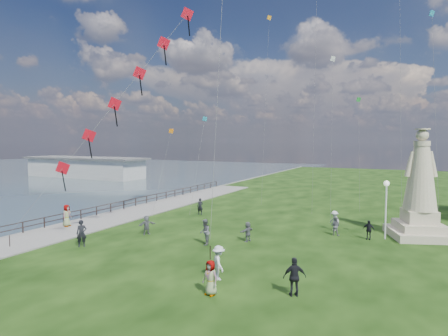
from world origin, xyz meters
The scene contains 18 objects.
waterfront centered at (-15.24, 8.99, -0.06)m, with size 200.00×200.00×1.51m.
pier_pavilion centered at (-52.00, 42.00, 1.84)m, with size 30.00×8.00×4.40m.
statue centered at (12.53, 15.15, 3.22)m, with size 5.36×5.36×8.53m.
lamppost centered at (10.19, 13.43, 3.27)m, with size 0.42×0.42×4.54m.
person_0 centered at (-9.16, 1.50, 0.96)m, with size 0.70×0.46×1.93m, color black.
person_1 centered at (-1.49, 5.84, 0.95)m, with size 0.92×0.57×1.89m, color #595960.
person_2 centered at (2.54, 0.22, 0.94)m, with size 1.21×0.62×1.87m, color silver.
person_3 centered at (6.86, -0.09, 0.96)m, with size 1.13×0.58×1.92m, color black.
person_4 centered at (3.12, -1.78, 0.86)m, with size 0.84×0.52×1.73m, color #595960.
person_5 centered at (-7.19, 6.36, 0.79)m, with size 1.46×0.63×1.57m, color #595960.
person_6 centered at (-7.46, 15.48, 0.84)m, with size 0.61×0.40×1.67m, color black.
person_7 centered at (6.54, 12.93, 0.75)m, with size 0.73×0.45×1.51m, color #595960.
person_8 centered at (6.19, 14.58, 0.83)m, with size 1.08×0.56×1.67m, color silver.
person_9 centered at (9.05, 12.76, 0.75)m, with size 0.88×0.45×1.50m, color black.
person_10 centered at (-15.00, 5.25, 0.96)m, with size 0.93×0.57×1.91m, color #595960.
person_11 centered at (0.95, 8.09, 0.75)m, with size 1.39×0.60×1.50m, color #595960.
red_kite_train centered at (-7.66, 4.61, 11.14)m, with size 9.77×9.35×17.96m.
small_kites centered at (1.88, 23.03, 14.34)m, with size 27.54×15.72×28.13m.
Camera 1 is at (11.69, -17.54, 7.58)m, focal length 30.00 mm.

